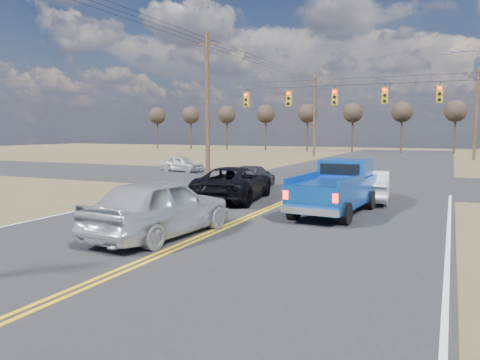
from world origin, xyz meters
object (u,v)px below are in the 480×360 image
at_px(pickup_truck, 336,188).
at_px(dgrey_car_queue, 252,177).
at_px(silver_suv, 160,207).
at_px(white_car_queue, 372,186).
at_px(black_suv, 234,183).
at_px(cross_car_west, 182,164).

relative_size(pickup_truck, dgrey_car_queue, 1.25).
bearing_deg(dgrey_car_queue, silver_suv, 92.38).
height_order(silver_suv, white_car_queue, silver_suv).
height_order(pickup_truck, silver_suv, pickup_truck).
xyz_separation_m(silver_suv, black_suv, (-1.14, 7.68, -0.13)).
xyz_separation_m(black_suv, dgrey_car_queue, (-0.91, 4.30, -0.13)).
bearing_deg(white_car_queue, silver_suv, 58.79).
bearing_deg(dgrey_car_queue, black_suv, 94.60).
bearing_deg(cross_car_west, silver_suv, -140.66).
distance_m(pickup_truck, cross_car_west, 20.45).
xyz_separation_m(pickup_truck, black_suv, (-5.12, 1.62, -0.21)).
distance_m(pickup_truck, white_car_queue, 3.94).
relative_size(silver_suv, white_car_queue, 1.24).
distance_m(silver_suv, dgrey_car_queue, 12.16).
distance_m(black_suv, white_car_queue, 6.30).
relative_size(pickup_truck, black_suv, 0.99).
bearing_deg(white_car_queue, cross_car_west, -36.93).
distance_m(white_car_queue, dgrey_car_queue, 7.10).
bearing_deg(silver_suv, white_car_queue, -110.81).
xyz_separation_m(dgrey_car_queue, cross_car_west, (-9.24, 7.68, -0.02)).
bearing_deg(pickup_truck, dgrey_car_queue, 139.82).
bearing_deg(cross_car_west, black_suv, -130.25).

